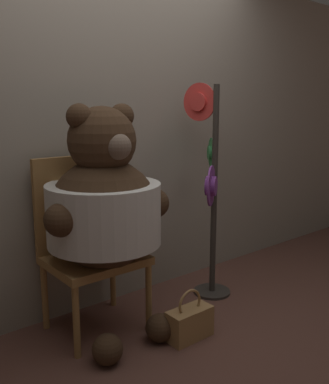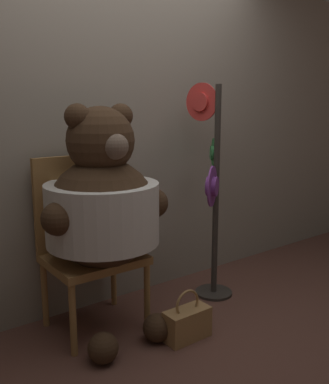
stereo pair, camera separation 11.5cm
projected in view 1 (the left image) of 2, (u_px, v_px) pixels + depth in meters
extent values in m
plane|color=brown|center=(175.00, 331.00, 2.73)|extent=(14.00, 14.00, 0.00)
cube|color=gray|center=(112.00, 135.00, 3.02)|extent=(8.00, 0.10, 2.41)
cylinder|color=#9E703D|center=(76.00, 322.00, 2.41)|extent=(0.04, 0.04, 0.44)
cylinder|color=#9E703D|center=(149.00, 297.00, 2.72)|extent=(0.04, 0.04, 0.44)
cylinder|color=#9E703D|center=(45.00, 296.00, 2.73)|extent=(0.04, 0.04, 0.44)
cylinder|color=#9E703D|center=(113.00, 276.00, 3.05)|extent=(0.04, 0.04, 0.44)
cube|color=#9E703D|center=(95.00, 260.00, 2.68)|extent=(0.57, 0.48, 0.05)
cube|color=#9E703D|center=(76.00, 203.00, 2.78)|extent=(0.57, 0.04, 0.61)
sphere|color=#3D2819|center=(104.00, 214.00, 2.58)|extent=(0.67, 0.67, 0.67)
cylinder|color=silver|center=(104.00, 214.00, 2.58)|extent=(0.69, 0.69, 0.37)
sphere|color=#3D2819|center=(102.00, 141.00, 2.49)|extent=(0.40, 0.40, 0.40)
sphere|color=#3D2819|center=(79.00, 117.00, 2.37)|extent=(0.15, 0.15, 0.15)
sphere|color=#3D2819|center=(122.00, 116.00, 2.55)|extent=(0.15, 0.15, 0.15)
sphere|color=brown|center=(118.00, 147.00, 2.36)|extent=(0.15, 0.15, 0.15)
sphere|color=#3D2819|center=(61.00, 220.00, 2.31)|extent=(0.19, 0.19, 0.19)
sphere|color=#3D2819|center=(154.00, 203.00, 2.71)|extent=(0.19, 0.19, 0.19)
sphere|color=#3D2819|center=(107.00, 349.00, 2.37)|extent=(0.18, 0.18, 0.18)
sphere|color=#3D2819|center=(160.00, 328.00, 2.60)|extent=(0.18, 0.18, 0.18)
cylinder|color=#332D28|center=(212.00, 291.00, 3.29)|extent=(0.28, 0.28, 0.02)
cylinder|color=#332D28|center=(214.00, 194.00, 3.13)|extent=(0.04, 0.04, 1.56)
cylinder|color=#7A388E|center=(211.00, 186.00, 2.98)|extent=(0.24, 0.17, 0.29)
cylinder|color=#7A388E|center=(211.00, 186.00, 2.98)|extent=(0.15, 0.14, 0.14)
cylinder|color=red|center=(199.00, 102.00, 3.09)|extent=(0.07, 0.27, 0.27)
cylinder|color=red|center=(199.00, 102.00, 3.09)|extent=(0.08, 0.14, 0.13)
cylinder|color=#3D9351|center=(211.00, 153.00, 3.21)|extent=(0.13, 0.19, 0.22)
cylinder|color=#3D9351|center=(211.00, 153.00, 3.21)|extent=(0.10, 0.12, 0.11)
cube|color=#A87A47|center=(190.00, 324.00, 2.63)|extent=(0.29, 0.14, 0.19)
torus|color=#A87A47|center=(190.00, 303.00, 2.61)|extent=(0.18, 0.02, 0.18)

